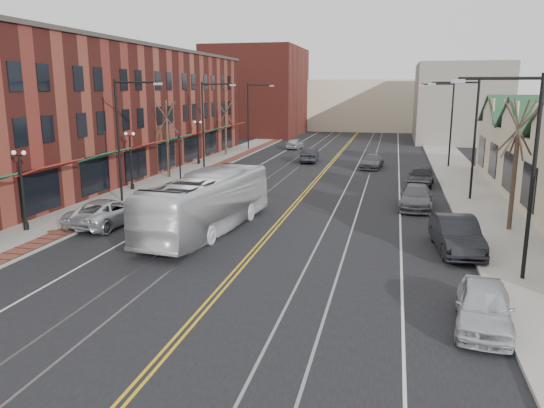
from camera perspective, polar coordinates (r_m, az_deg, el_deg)
The scene contains 30 objects.
ground at distance 18.62m, azimuth -7.95°, elevation -11.83°, with size 160.00×160.00×0.00m, color black.
sidewalk_left at distance 40.89m, azimuth -13.76°, elevation 1.42°, with size 4.00×120.00×0.15m, color gray.
sidewalk_right at distance 37.05m, azimuth 21.64°, elevation -0.22°, with size 4.00×120.00×0.15m, color gray.
building_left at distance 49.74m, azimuth -17.76°, elevation 9.38°, with size 10.00×50.00×11.00m, color maroon.
backdrop_left at distance 88.65m, azimuth -1.58°, elevation 11.99°, with size 14.00×18.00×14.00m, color maroon.
backdrop_mid at distance 101.06m, azimuth 9.59°, elevation 10.45°, with size 22.00×14.00×9.00m, color beige.
backdrop_right at distance 81.32m, azimuth 19.48°, elevation 10.21°, with size 12.00×16.00×11.00m, color slate.
streetlight_l_1 at distance 36.30m, azimuth -15.64°, elevation 7.86°, with size 3.33×0.25×8.00m.
streetlight_l_2 at distance 50.91m, azimuth -6.98°, elevation 9.39°, with size 3.33×0.25×8.00m.
streetlight_l_3 at distance 66.17m, azimuth -2.21°, elevation 10.14°, with size 3.33×0.25×8.00m.
streetlight_r_0 at distance 22.49m, azimuth 25.33°, elevation 4.63°, with size 3.33×0.25×8.00m.
streetlight_r_1 at distance 38.21m, azimuth 20.38°, elevation 7.76°, with size 3.33×0.25×8.00m.
streetlight_r_2 at distance 54.09m, azimuth 18.30°, elevation 9.04°, with size 3.33×0.25×8.00m.
lamppost_l_1 at distance 30.96m, azimuth -25.24°, elevation 1.15°, with size 0.84×0.28×4.27m.
lamppost_l_2 at distance 40.92m, azimuth -14.92°, elevation 4.38°, with size 0.84×0.28×4.27m.
lamppost_l_3 at distance 53.60m, azimuth -7.94°, elevation 6.48°, with size 0.84×0.28×4.27m.
tree_left_near at distance 46.00m, azimuth -11.20°, elevation 7.05°, with size 1.78×1.37×6.48m.
tree_left_far at distance 60.93m, azimuth -5.02°, elevation 8.26°, with size 1.66×1.28×6.02m.
tree_right_mid at distance 30.71m, azimuth 24.70°, elevation 4.05°, with size 1.90×1.46×6.93m.
manhole_far at distance 30.44m, azimuth -22.51°, elevation -2.73°, with size 0.60×0.60×0.02m, color #592D19.
traffic_signal at distance 43.55m, azimuth -9.91°, elevation 5.27°, with size 0.18×0.15×3.80m.
transit_bus at distance 28.52m, azimuth -6.94°, elevation 0.13°, with size 2.68×11.45×3.19m, color silver.
parked_suv at distance 31.24m, azimuth -17.22°, elevation -0.84°, with size 2.51×5.45×1.51m, color silver.
parked_car_a at distance 18.62m, azimuth 21.83°, elevation -10.18°, with size 1.73×4.30×1.47m, color silver.
parked_car_b at distance 26.42m, azimuth 19.22°, elevation -3.14°, with size 1.78×5.10×1.68m, color black.
parked_car_c at distance 35.35m, azimuth 15.23°, elevation 0.74°, with size 2.05×5.04×1.46m, color #5E5D64.
parked_car_d at distance 43.60m, azimuth 15.75°, elevation 2.92°, with size 1.85×4.59×1.57m, color black.
distant_car_left at distance 55.61m, azimuth 4.09°, elevation 5.27°, with size 1.58×4.52×1.49m, color black.
distant_car_right at distance 52.13m, azimuth 10.71°, elevation 4.53°, with size 1.88×4.61×1.34m, color #5D5C63.
distant_car_far at distance 67.82m, azimuth 2.48°, elevation 6.51°, with size 1.61×4.00×1.36m, color #B0B4B8.
Camera 1 is at (6.23, -15.82, 7.60)m, focal length 35.00 mm.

